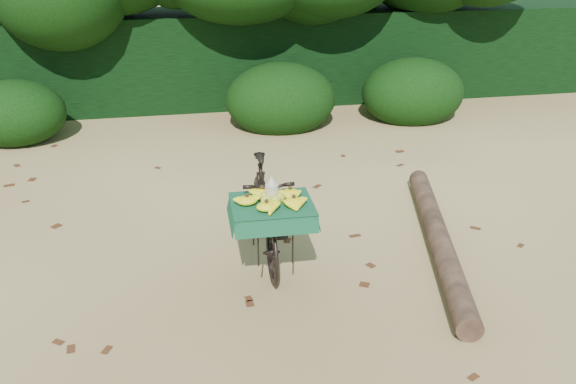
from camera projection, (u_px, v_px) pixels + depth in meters
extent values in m
plane|color=tan|center=(220.00, 247.00, 6.98)|extent=(80.00, 80.00, 0.00)
imported|color=black|center=(264.00, 211.00, 6.58)|extent=(0.56, 1.84, 1.10)
cube|color=black|center=(272.00, 205.00, 5.89)|extent=(0.41, 0.49, 0.03)
cube|color=#155131|center=(272.00, 204.00, 5.89)|extent=(0.81, 0.68, 0.01)
ellipsoid|color=#9EA127|center=(280.00, 198.00, 5.88)|extent=(0.11, 0.08, 0.12)
ellipsoid|color=#9EA127|center=(273.00, 195.00, 5.92)|extent=(0.11, 0.08, 0.12)
ellipsoid|color=#9EA127|center=(265.00, 197.00, 5.89)|extent=(0.11, 0.08, 0.12)
ellipsoid|color=#9EA127|center=(266.00, 200.00, 5.82)|extent=(0.11, 0.08, 0.12)
ellipsoid|color=#9EA127|center=(275.00, 201.00, 5.81)|extent=(0.11, 0.08, 0.12)
cylinder|color=#EAE5C6|center=(272.00, 193.00, 5.85)|extent=(0.13, 0.13, 0.16)
cylinder|color=brown|center=(438.00, 237.00, 6.93)|extent=(1.13, 3.43, 0.25)
cube|color=black|center=(190.00, 58.00, 12.26)|extent=(26.00, 1.80, 1.80)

